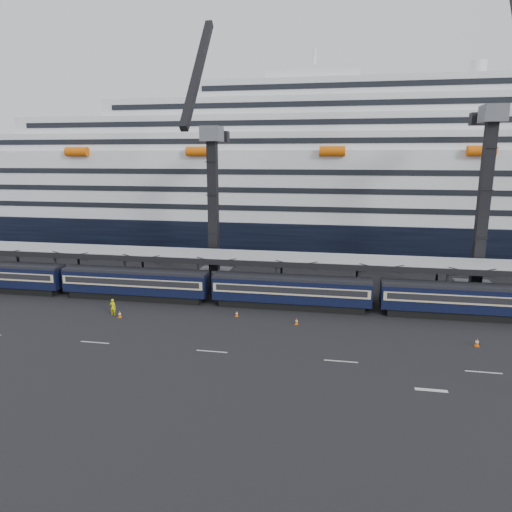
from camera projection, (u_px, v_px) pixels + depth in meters
The scene contains 12 objects.
ground at pixel (362, 345), 44.47m from camera, with size 260.00×260.00×0.00m, color black.
lane_markings at pixel (464, 377), 38.03m from camera, with size 111.00×4.27×0.02m.
train at pixel (319, 292), 54.42m from camera, with size 133.05×3.00×4.05m.
canopy at pixel (359, 261), 56.81m from camera, with size 130.00×6.25×5.53m.
cruise_ship at pixel (348, 187), 86.23m from camera, with size 214.09×28.84×34.00m.
crane_dark_near at pixel (212, 201), 63.25m from camera, with size 4.50×17.75×35.08m.
crane_dark_mid at pixel (485, 195), 55.92m from camera, with size 4.50×18.24×39.64m.
worker at pixel (113, 307), 52.75m from camera, with size 0.71×0.47×1.94m, color #D5D00B.
traffic_cone_b at pixel (120, 314), 52.06m from camera, with size 0.42×0.42×0.83m.
traffic_cone_c at pixel (237, 314), 52.39m from camera, with size 0.35×0.35×0.70m.
traffic_cone_d at pixel (297, 321), 49.89m from camera, with size 0.37×0.37×0.74m.
traffic_cone_e at pixel (477, 342), 44.16m from camera, with size 0.43×0.43×0.86m.
Camera 1 is at (-2.80, -42.74, 18.04)m, focal length 32.00 mm.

